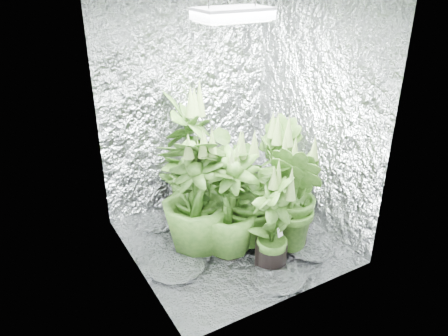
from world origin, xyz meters
TOP-DOWN VIEW (x-y plane):
  - ground at (0.00, 0.00)m, footprint 1.60×1.60m
  - walls at (0.00, 0.00)m, footprint 1.62×1.62m
  - grow_lamp at (0.00, 0.00)m, footprint 0.50×0.30m
  - plant_a at (-0.12, 0.21)m, footprint 0.97×0.97m
  - plant_b at (-0.07, 0.64)m, footprint 0.82×0.82m
  - plant_c at (0.57, 0.16)m, footprint 0.59×0.59m
  - plant_d at (-0.29, 0.06)m, footprint 0.75×0.75m
  - plant_e at (0.16, -0.07)m, footprint 1.13×1.13m
  - plant_f at (0.11, -0.43)m, footprint 0.57×0.57m
  - plant_g at (0.41, -0.30)m, footprint 0.53×0.53m
  - plant_h at (-0.08, -0.11)m, footprint 0.63×0.63m
  - circulation_fan at (0.59, 0.38)m, footprint 0.18×0.32m
  - plant_label at (0.16, -0.45)m, footprint 0.05×0.03m

SIDE VIEW (x-z plane):
  - ground at x=0.00m, z-range 0.00..0.00m
  - circulation_fan at x=0.59m, z-range -0.03..0.34m
  - plant_label at x=0.16m, z-range 0.26..0.34m
  - plant_f at x=0.11m, z-range -0.04..0.80m
  - plant_h at x=-0.08m, z-range -0.04..0.89m
  - plant_a at x=-0.12m, z-range -0.02..0.90m
  - plant_c at x=0.57m, z-range -0.05..0.95m
  - plant_g at x=0.41m, z-range -0.03..0.96m
  - plant_e at x=0.16m, z-range -0.03..0.97m
  - plant_d at x=-0.29m, z-range -0.04..1.03m
  - plant_b at x=-0.07m, z-range -0.05..1.18m
  - walls at x=0.00m, z-range 0.00..2.00m
  - grow_lamp at x=0.00m, z-range 1.72..1.94m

